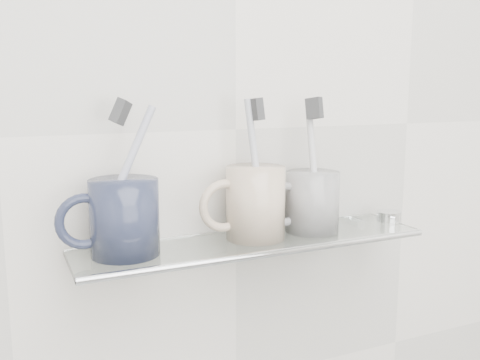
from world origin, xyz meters
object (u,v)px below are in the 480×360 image
shelf_glass (254,242)px  mug_right (312,202)px  mug_left (125,217)px  mug_center (255,203)px

shelf_glass → mug_right: 0.11m
shelf_glass → mug_right: (0.10, 0.00, 0.05)m
shelf_glass → mug_left: size_ratio=5.13×
mug_center → mug_right: size_ratio=1.15×
mug_left → mug_center: mug_center is taller
mug_left → mug_center: (0.18, 0.00, 0.00)m
mug_center → shelf_glass: bearing=-138.6°
mug_right → mug_center: bearing=177.5°
mug_right → shelf_glass: bearing=-179.6°
mug_left → shelf_glass: bearing=11.3°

